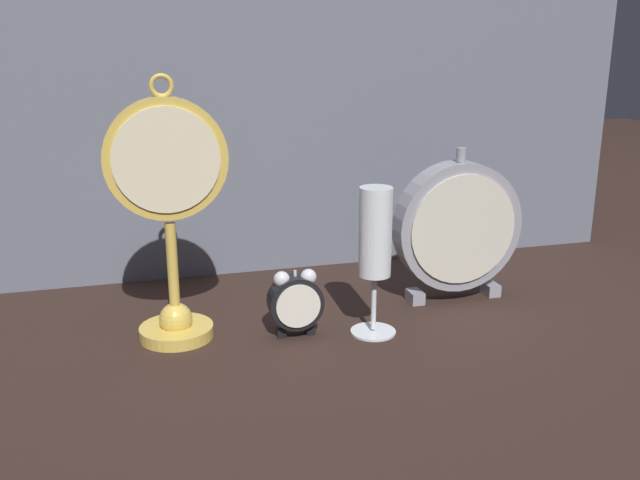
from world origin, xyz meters
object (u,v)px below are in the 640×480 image
object	(u,v)px
pocket_watch_on_stand	(170,217)
champagne_flute	(375,244)
alarm_clock_twin_bell	(296,300)
mantel_clock_silver	(457,227)

from	to	relation	value
pocket_watch_on_stand	champagne_flute	size ratio (longest dim) A/B	1.71
pocket_watch_on_stand	champagne_flute	distance (m)	0.27
pocket_watch_on_stand	alarm_clock_twin_bell	distance (m)	0.20
pocket_watch_on_stand	alarm_clock_twin_bell	world-z (taller)	pocket_watch_on_stand
pocket_watch_on_stand	mantel_clock_silver	bearing A→B (deg)	4.34
pocket_watch_on_stand	mantel_clock_silver	distance (m)	0.42
pocket_watch_on_stand	alarm_clock_twin_bell	xyz separation A→B (m)	(0.15, -0.04, -0.11)
alarm_clock_twin_bell	champagne_flute	distance (m)	0.13
alarm_clock_twin_bell	champagne_flute	world-z (taller)	champagne_flute
mantel_clock_silver	alarm_clock_twin_bell	bearing A→B (deg)	-165.38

